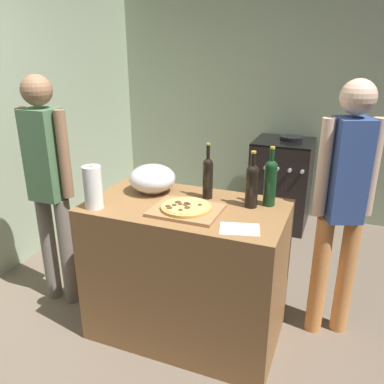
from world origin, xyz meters
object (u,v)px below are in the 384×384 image
mixing_bowl (152,179)px  stove (281,183)px  wine_bottle_green (208,176)px  wine_bottle_dark (252,184)px  person_in_stripes (49,179)px  person_in_red (343,199)px  pizza (186,207)px  paper_towel_roll (93,187)px  wine_bottle_amber (270,181)px

mixing_bowl → stove: 2.01m
wine_bottle_green → stove: bearing=84.1°
wine_bottle_dark → person_in_stripes: bearing=-174.5°
wine_bottle_dark → person_in_red: person_in_red is taller
mixing_bowl → wine_bottle_green: wine_bottle_green is taller
pizza → wine_bottle_green: 0.29m
paper_towel_roll → wine_bottle_amber: bearing=24.1°
paper_towel_roll → wine_bottle_amber: 1.06m
paper_towel_roll → wine_bottle_green: (0.58, 0.41, 0.02)m
wine_bottle_green → wine_bottle_dark: size_ratio=1.03×
mixing_bowl → wine_bottle_amber: bearing=4.3°
mixing_bowl → wine_bottle_green: bearing=4.9°
wine_bottle_amber → paper_towel_roll: bearing=-155.9°
paper_towel_roll → person_in_red: person_in_red is taller
paper_towel_roll → pizza: bearing=15.0°
mixing_bowl → stove: bearing=73.1°
person_in_stripes → wine_bottle_dark: bearing=5.5°
wine_bottle_green → paper_towel_roll: bearing=-144.9°
stove → person_in_stripes: size_ratio=0.58×
mixing_bowl → wine_bottle_dark: wine_bottle_dark is taller
person_in_red → wine_bottle_green: bearing=-165.5°
paper_towel_roll → mixing_bowl: bearing=61.6°
paper_towel_roll → wine_bottle_amber: (0.97, 0.43, 0.03)m
paper_towel_roll → wine_bottle_dark: wine_bottle_dark is taller
pizza → wine_bottle_amber: 0.53m
wine_bottle_green → person_in_stripes: person_in_stripes is taller
mixing_bowl → pizza: bearing=-34.3°
pizza → person_in_red: bearing=28.9°
wine_bottle_green → person_in_red: 0.85m
stove → person_in_red: 1.80m
pizza → mixing_bowl: bearing=145.7°
stove → person_in_red: person_in_red is taller
pizza → person_in_red: person_in_red is taller
mixing_bowl → wine_bottle_amber: size_ratio=0.84×
pizza → mixing_bowl: size_ratio=0.97×
mixing_bowl → stove: mixing_bowl is taller
wine_bottle_amber → stove: bearing=96.4°
pizza → wine_bottle_green: size_ratio=0.83×
person_in_stripes → wine_bottle_green: bearing=9.1°
pizza → wine_bottle_amber: bearing=33.8°
person_in_stripes → person_in_red: same height
wine_bottle_green → person_in_stripes: bearing=-170.9°
wine_bottle_dark → person_in_stripes: 1.42m
pizza → wine_bottle_green: wine_bottle_green is taller
wine_bottle_green → person_in_stripes: 1.13m
mixing_bowl → wine_bottle_dark: 0.67m
stove → person_in_stripes: bearing=-123.1°
wine_bottle_amber → person_in_stripes: person_in_stripes is taller
wine_bottle_amber → person_in_red: 0.48m
wine_bottle_green → wine_bottle_amber: bearing=3.8°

